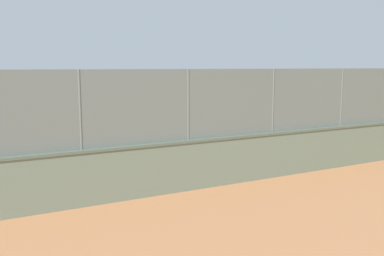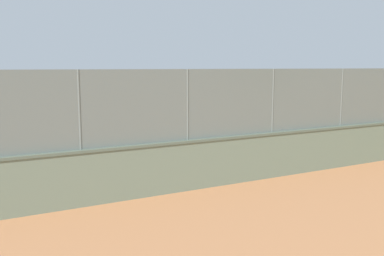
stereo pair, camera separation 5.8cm
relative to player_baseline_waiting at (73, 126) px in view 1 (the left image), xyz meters
name	(u,v)px [view 1 (the left image)]	position (x,y,z in m)	size (l,w,h in m)	color
ground_plane	(136,134)	(-3.82, -1.29, -0.86)	(260.00, 260.00, 0.00)	#B27247
perimeter_wall	(271,154)	(-4.77, 10.17, -0.05)	(27.21, 1.00, 1.61)	slate
fence_panel_on_wall	(273,101)	(-4.77, 10.17, 1.84)	(26.73, 0.67, 2.19)	slate
player_baseline_waiting	(73,126)	(0.00, 0.00, 0.00)	(0.68, 1.12, 1.48)	black
player_near_wall_returning	(256,133)	(-6.82, 6.41, 0.04)	(0.70, 1.22, 1.54)	#B2B2B2
sports_ball	(61,149)	(0.99, 2.03, -0.78)	(0.16, 0.16, 0.16)	orange
courtside_bench	(342,147)	(-9.52, 8.96, -0.40)	(1.61, 0.42, 0.87)	gray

